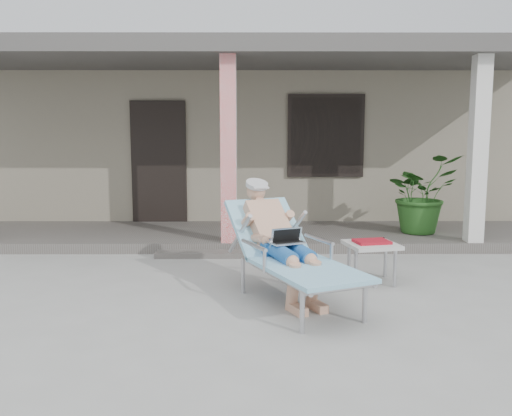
{
  "coord_description": "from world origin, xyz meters",
  "views": [
    {
      "loc": [
        0.36,
        -5.47,
        1.68
      ],
      "look_at": [
        0.38,
        0.6,
        0.85
      ],
      "focal_mm": 38.0,
      "sensor_mm": 36.0,
      "label": 1
    }
  ],
  "objects": [
    {
      "name": "ground",
      "position": [
        0.0,
        0.0,
        0.0
      ],
      "size": [
        60.0,
        60.0,
        0.0
      ],
      "primitive_type": "plane",
      "color": "#9E9E99",
      "rests_on": "ground"
    },
    {
      "name": "lounger",
      "position": [
        0.67,
        -0.05,
        0.79
      ],
      "size": [
        1.44,
        2.02,
        1.28
      ],
      "rotation": [
        0.0,
        0.0,
        0.42
      ],
      "color": "#B7B7BC",
      "rests_on": "ground"
    },
    {
      "name": "side_table",
      "position": [
        1.69,
        0.56,
        0.41
      ],
      "size": [
        0.64,
        0.64,
        0.49
      ],
      "rotation": [
        0.0,
        0.0,
        0.21
      ],
      "color": "beige",
      "rests_on": "ground"
    },
    {
      "name": "house",
      "position": [
        0.0,
        6.5,
        1.67
      ],
      "size": [
        10.4,
        5.4,
        3.3
      ],
      "color": "gray",
      "rests_on": "ground"
    },
    {
      "name": "porch_deck",
      "position": [
        0.0,
        3.0,
        0.07
      ],
      "size": [
        10.0,
        2.0,
        0.15
      ],
      "primitive_type": "cube",
      "color": "#605B56",
      "rests_on": "ground"
    },
    {
      "name": "porch_step",
      "position": [
        0.0,
        1.85,
        0.04
      ],
      "size": [
        2.0,
        0.3,
        0.07
      ],
      "primitive_type": "cube",
      "color": "#605B56",
      "rests_on": "ground"
    },
    {
      "name": "potted_palm",
      "position": [
        2.95,
        2.88,
        0.76
      ],
      "size": [
        1.38,
        1.3,
        1.22
      ],
      "primitive_type": "imported",
      "rotation": [
        0.0,
        0.0,
        0.38
      ],
      "color": "#26591E",
      "rests_on": "porch_deck"
    },
    {
      "name": "porch_overhang",
      "position": [
        0.0,
        2.95,
        2.79
      ],
      "size": [
        10.0,
        2.3,
        2.85
      ],
      "color": "silver",
      "rests_on": "porch_deck"
    }
  ]
}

